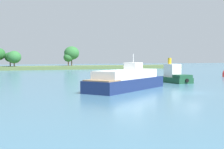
{
  "coord_description": "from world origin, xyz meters",
  "views": [
    {
      "loc": [
        -26.64,
        -36.84,
        4.9
      ],
      "look_at": [
        -1.09,
        27.77,
        1.2
      ],
      "focal_mm": 50.93,
      "sensor_mm": 36.0,
      "label": 1
    }
  ],
  "objects_px": {
    "small_motorboat": "(144,72)",
    "tugboat": "(174,76)",
    "white_riverboat": "(127,80)",
    "channel_buoy_red": "(224,74)",
    "channel_buoy_green": "(118,74)"
  },
  "relations": [
    {
      "from": "small_motorboat",
      "to": "channel_buoy_green",
      "type": "height_order",
      "value": "channel_buoy_green"
    },
    {
      "from": "small_motorboat",
      "to": "channel_buoy_red",
      "type": "height_order",
      "value": "channel_buoy_red"
    },
    {
      "from": "channel_buoy_red",
      "to": "channel_buoy_green",
      "type": "distance_m",
      "value": 26.83
    },
    {
      "from": "tugboat",
      "to": "channel_buoy_green",
      "type": "distance_m",
      "value": 21.14
    },
    {
      "from": "small_motorboat",
      "to": "white_riverboat",
      "type": "height_order",
      "value": "white_riverboat"
    },
    {
      "from": "white_riverboat",
      "to": "channel_buoy_green",
      "type": "distance_m",
      "value": 32.35
    },
    {
      "from": "white_riverboat",
      "to": "channel_buoy_red",
      "type": "relative_size",
      "value": 8.64
    },
    {
      "from": "white_riverboat",
      "to": "small_motorboat",
      "type": "bearing_deg",
      "value": 59.99
    },
    {
      "from": "small_motorboat",
      "to": "tugboat",
      "type": "xyz_separation_m",
      "value": [
        -12.4,
        -37.06,
        1.01
      ]
    },
    {
      "from": "small_motorboat",
      "to": "channel_buoy_green",
      "type": "distance_m",
      "value": 22.59
    },
    {
      "from": "tugboat",
      "to": "channel_buoy_red",
      "type": "bearing_deg",
      "value": 25.45
    },
    {
      "from": "small_motorboat",
      "to": "channel_buoy_red",
      "type": "distance_m",
      "value": 28.37
    },
    {
      "from": "white_riverboat",
      "to": "channel_buoy_red",
      "type": "distance_m",
      "value": 40.74
    },
    {
      "from": "tugboat",
      "to": "channel_buoy_green",
      "type": "relative_size",
      "value": 4.56
    },
    {
      "from": "small_motorboat",
      "to": "channel_buoy_green",
      "type": "relative_size",
      "value": 2.39
    }
  ]
}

